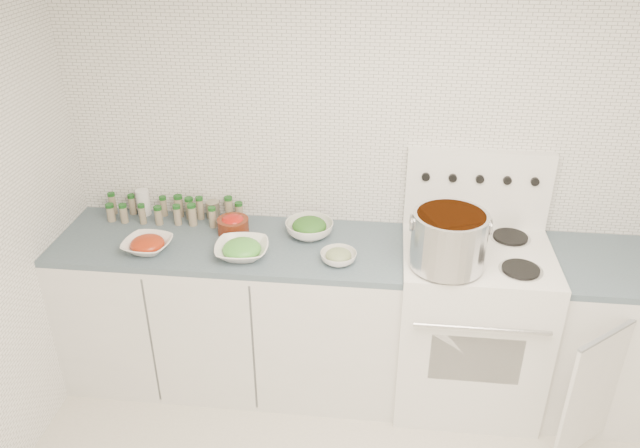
% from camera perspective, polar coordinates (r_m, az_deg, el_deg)
% --- Properties ---
extents(room_walls, '(3.54, 3.04, 2.52)m').
position_cam_1_polar(room_walls, '(1.90, 6.06, -3.57)').
color(room_walls, white).
rests_on(room_walls, ground).
extents(counter_left, '(1.85, 0.62, 0.90)m').
position_cam_1_polar(counter_left, '(3.60, -7.87, -7.82)').
color(counter_left, white).
rests_on(counter_left, ground).
extents(stove, '(0.76, 0.70, 1.36)m').
position_cam_1_polar(stove, '(3.51, 13.46, -8.50)').
color(stove, white).
rests_on(stove, ground).
extents(counter_right, '(0.89, 0.88, 0.90)m').
position_cam_1_polar(counter_right, '(3.75, 26.08, -9.27)').
color(counter_right, white).
rests_on(counter_right, ground).
extents(stock_pot, '(0.38, 0.36, 0.27)m').
position_cam_1_polar(stock_pot, '(3.02, 11.71, -1.25)').
color(stock_pot, silver).
rests_on(stock_pot, stove).
extents(bowl_tomato, '(0.27, 0.27, 0.08)m').
position_cam_1_polar(bowl_tomato, '(3.34, -15.50, -1.81)').
color(bowl_tomato, white).
rests_on(bowl_tomato, counter_left).
extents(bowl_snowpea, '(0.29, 0.29, 0.09)m').
position_cam_1_polar(bowl_snowpea, '(3.20, -7.16, -2.31)').
color(bowl_snowpea, white).
rests_on(bowl_snowpea, counter_left).
extents(bowl_broccoli, '(0.34, 0.34, 0.10)m').
position_cam_1_polar(bowl_broccoli, '(3.35, -0.98, -0.33)').
color(bowl_broccoli, white).
rests_on(bowl_broccoli, counter_left).
extents(bowl_zucchini, '(0.21, 0.21, 0.07)m').
position_cam_1_polar(bowl_zucchini, '(3.12, 1.70, -2.99)').
color(bowl_zucchini, white).
rests_on(bowl_zucchini, counter_left).
extents(bowl_pepper, '(0.17, 0.17, 0.11)m').
position_cam_1_polar(bowl_pepper, '(3.41, -7.96, -0.06)').
color(bowl_pepper, '#5A200F').
rests_on(bowl_pepper, counter_left).
extents(salt_canister, '(0.08, 0.08, 0.15)m').
position_cam_1_polar(salt_canister, '(3.71, -15.84, 1.92)').
color(salt_canister, white).
rests_on(salt_canister, counter_left).
extents(tin_can, '(0.10, 0.10, 0.10)m').
position_cam_1_polar(tin_can, '(3.59, -9.76, 1.29)').
color(tin_can, '#A49D8A').
rests_on(tin_can, counter_left).
extents(spice_cluster, '(0.78, 0.16, 0.14)m').
position_cam_1_polar(spice_cluster, '(3.60, -13.28, 1.25)').
color(spice_cluster, gray).
rests_on(spice_cluster, counter_left).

